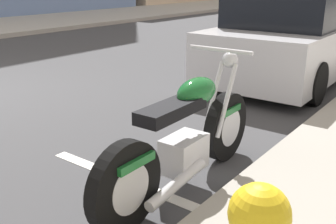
% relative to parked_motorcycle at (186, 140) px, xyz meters
% --- Properties ---
extents(sidewalk_far_curb, '(120.00, 5.00, 0.14)m').
position_rel_parked_motorcycle_xyz_m(sidewalk_far_curb, '(11.77, 11.90, -0.37)').
color(sidewalk_far_curb, '#ADA89E').
rests_on(sidewalk_far_curb, ground).
extents(parking_stall_stripe, '(0.12, 2.20, 0.01)m').
position_rel_parked_motorcycle_xyz_m(parking_stall_stripe, '(-0.23, 0.32, -0.44)').
color(parking_stall_stripe, silver).
rests_on(parking_stall_stripe, ground).
extents(parked_motorcycle, '(2.15, 0.62, 1.14)m').
position_rel_parked_motorcycle_xyz_m(parked_motorcycle, '(0.00, 0.00, 0.00)').
color(parked_motorcycle, black).
rests_on(parked_motorcycle, ground).
extents(parked_car_mid_block, '(4.28, 1.87, 1.48)m').
position_rel_parked_motorcycle_xyz_m(parked_car_mid_block, '(4.40, 0.74, 0.26)').
color(parked_car_mid_block, silver).
rests_on(parked_car_mid_block, ground).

